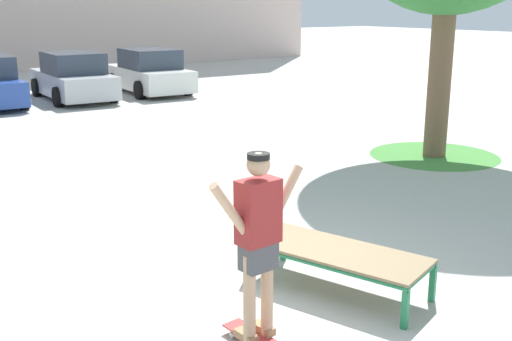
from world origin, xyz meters
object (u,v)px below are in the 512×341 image
Objects in this scene: skate_box at (337,254)px; skateboard at (258,339)px; car_silver at (73,78)px; skater at (258,234)px; car_white at (149,73)px.

skateboard is (-1.35, -0.47, -0.34)m from skate_box.
car_silver is at bearing 76.23° from skateboard.
skate_box is 2.51× the size of skateboard.
skate_box is at bearing 19.01° from skater.
car_white is (5.17, 15.28, 0.28)m from skate_box.
skater is (-1.35, -0.47, 0.66)m from skate_box.
skateboard is at bearing -84.79° from skater.
skate_box is 16.13m from car_white.
skate_box reaches higher than skateboard.
car_silver reaches higher than skate_box.
skater is at bearing -112.50° from car_white.
car_silver is at bearing -178.93° from car_white.
car_white is (6.52, 15.74, -0.38)m from skater.
skater reaches higher than skate_box.
skate_box is 1.47m from skateboard.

